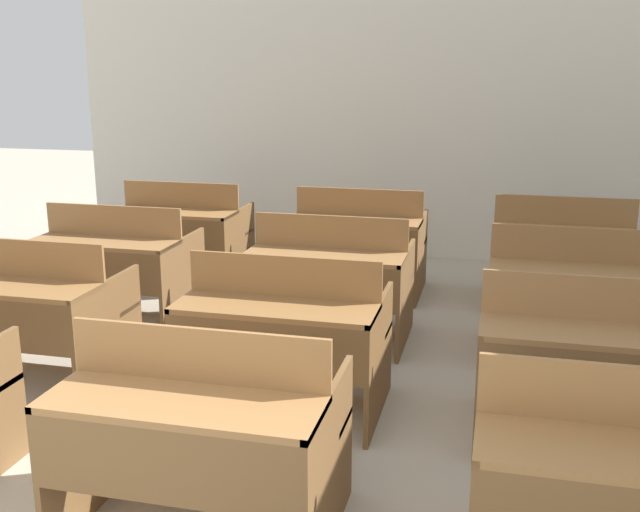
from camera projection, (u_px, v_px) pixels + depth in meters
name	position (u px, v px, depth m)	size (l,w,h in m)	color
wall_back	(380.00, 123.00, 7.70)	(6.58, 0.06, 2.78)	white
bench_front_center	(200.00, 432.00, 3.13)	(1.12, 0.81, 0.93)	brown
bench_front_right	(628.00, 483.00, 2.74)	(1.12, 0.81, 0.93)	brown
bench_second_left	(25.00, 311.00, 4.67)	(1.12, 0.81, 0.93)	brown
bench_second_center	(284.00, 333.00, 4.28)	(1.12, 0.81, 0.93)	brown
bench_second_right	(588.00, 361.00, 3.88)	(1.12, 0.81, 0.93)	brown
bench_third_left	(115.00, 263.00, 5.79)	(1.12, 0.81, 0.93)	brown
bench_third_center	(330.00, 277.00, 5.41)	(1.12, 0.81, 0.93)	brown
bench_third_right	(573.00, 294.00, 5.03)	(1.12, 0.81, 0.93)	brown
bench_back_left	(182.00, 231.00, 6.93)	(1.12, 0.81, 0.93)	brown
bench_back_center	(358.00, 240.00, 6.56)	(1.12, 0.81, 0.93)	brown
bench_back_right	(562.00, 251.00, 6.18)	(1.12, 0.81, 0.93)	brown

